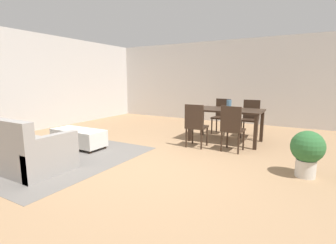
# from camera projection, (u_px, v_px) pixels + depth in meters

# --- Properties ---
(ground_plane) EXTENTS (10.80, 10.80, 0.00)m
(ground_plane) POSITION_uv_depth(u_px,v_px,m) (150.00, 166.00, 4.10)
(ground_plane) COLOR #9E7A56
(wall_back) EXTENTS (9.00, 0.12, 2.70)m
(wall_back) POSITION_uv_depth(u_px,v_px,m) (234.00, 82.00, 8.15)
(wall_back) COLOR beige
(wall_back) RESTS_ON ground_plane
(wall_left) EXTENTS (0.12, 11.00, 2.70)m
(wall_left) POSITION_uv_depth(u_px,v_px,m) (18.00, 82.00, 6.49)
(wall_left) COLOR beige
(wall_left) RESTS_ON ground_plane
(area_rug) EXTENTS (3.00, 2.80, 0.01)m
(area_rug) POSITION_uv_depth(u_px,v_px,m) (51.00, 155.00, 4.72)
(area_rug) COLOR slate
(area_rug) RESTS_ON ground_plane
(couch) EXTENTS (2.18, 0.87, 0.86)m
(couch) POSITION_uv_depth(u_px,v_px,m) (11.00, 148.00, 4.12)
(couch) COLOR gray
(couch) RESTS_ON ground_plane
(ottoman_table) EXTENTS (1.19, 0.50, 0.39)m
(ottoman_table) POSITION_uv_depth(u_px,v_px,m) (79.00, 137.00, 5.20)
(ottoman_table) COLOR silver
(ottoman_table) RESTS_ON ground_plane
(dining_table) EXTENTS (1.59, 0.88, 0.76)m
(dining_table) POSITION_uv_depth(u_px,v_px,m) (226.00, 113.00, 5.65)
(dining_table) COLOR #332319
(dining_table) RESTS_ON ground_plane
(dining_chair_near_left) EXTENTS (0.41, 0.41, 0.92)m
(dining_chair_near_left) POSITION_uv_depth(u_px,v_px,m) (196.00, 123.00, 5.16)
(dining_chair_near_left) COLOR #332319
(dining_chair_near_left) RESTS_ON ground_plane
(dining_chair_near_right) EXTENTS (0.42, 0.42, 0.92)m
(dining_chair_near_right) POSITION_uv_depth(u_px,v_px,m) (232.00, 126.00, 4.84)
(dining_chair_near_right) COLOR #332319
(dining_chair_near_right) RESTS_ON ground_plane
(dining_chair_far_left) EXTENTS (0.42, 0.42, 0.92)m
(dining_chair_far_left) POSITION_uv_depth(u_px,v_px,m) (222.00, 114.00, 6.56)
(dining_chair_far_left) COLOR #332319
(dining_chair_far_left) RESTS_ON ground_plane
(dining_chair_far_right) EXTENTS (0.42, 0.42, 0.92)m
(dining_chair_far_right) POSITION_uv_depth(u_px,v_px,m) (251.00, 116.00, 6.17)
(dining_chair_far_right) COLOR #332319
(dining_chair_far_right) RESTS_ON ground_plane
(vase_centerpiece) EXTENTS (0.11, 0.11, 0.21)m
(vase_centerpiece) POSITION_uv_depth(u_px,v_px,m) (229.00, 104.00, 5.61)
(vase_centerpiece) COLOR slate
(vase_centerpiece) RESTS_ON dining_table
(potted_plant) EXTENTS (0.47, 0.47, 0.69)m
(potted_plant) POSITION_uv_depth(u_px,v_px,m) (307.00, 150.00, 3.60)
(potted_plant) COLOR beige
(potted_plant) RESTS_ON ground_plane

